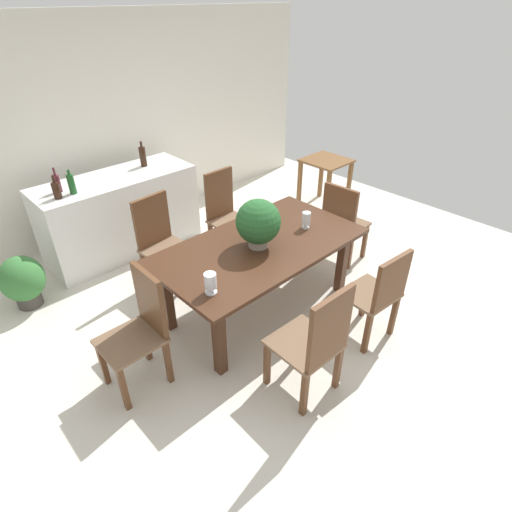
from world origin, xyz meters
name	(u,v)px	position (x,y,z in m)	size (l,w,h in m)	color
ground_plane	(254,303)	(0.00, 0.00, 0.00)	(7.04, 7.04, 0.00)	silver
back_wall	(112,127)	(0.00, 2.60, 1.30)	(6.40, 0.10, 2.60)	silver
dining_table	(260,253)	(0.00, -0.08, 0.66)	(1.98, 1.08, 0.75)	#422616
chair_foot_end	(342,220)	(1.30, -0.09, 0.54)	(0.43, 0.48, 0.97)	brown
chair_near_left	(317,341)	(-0.45, -1.14, 0.58)	(0.48, 0.49, 1.05)	brown
chair_near_right	(379,293)	(0.44, -1.12, 0.53)	(0.49, 0.45, 0.94)	brown
chair_far_right	(225,211)	(0.44, 0.96, 0.57)	(0.43, 0.44, 1.04)	brown
chair_far_left	(160,238)	(-0.45, 0.96, 0.56)	(0.49, 0.46, 1.01)	brown
chair_head_end	(141,326)	(-1.29, -0.08, 0.55)	(0.47, 0.42, 1.01)	brown
flower_centerpiece	(258,223)	(-0.04, -0.10, 1.00)	(0.41, 0.41, 0.46)	gray
crystal_vase_left	(210,282)	(-0.79, -0.34, 0.86)	(0.10, 0.10, 0.18)	silver
crystal_vase_center_near	(306,219)	(0.54, -0.17, 0.85)	(0.09, 0.09, 0.17)	silver
wine_glass	(263,213)	(0.32, 0.21, 0.86)	(0.06, 0.06, 0.15)	silver
kitchen_counter	(121,214)	(-0.40, 1.92, 0.47)	(1.82, 0.69, 0.95)	silver
wine_bottle_dark	(57,183)	(-1.01, 1.93, 1.04)	(0.07, 0.07, 0.27)	#511E28
wine_bottle_tall	(71,184)	(-0.92, 1.79, 1.05)	(0.07, 0.07, 0.26)	#194C1E
wine_bottle_clear	(143,156)	(0.05, 1.99, 1.07)	(0.08, 0.08, 0.30)	black
wine_bottle_amber	(56,190)	(-1.08, 1.78, 1.03)	(0.08, 0.08, 0.25)	black
side_table	(325,171)	(2.34, 0.97, 0.55)	(0.58, 0.60, 0.72)	brown
potted_plant_floor	(23,281)	(-1.68, 1.58, 0.30)	(0.43, 0.43, 0.56)	#423D38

